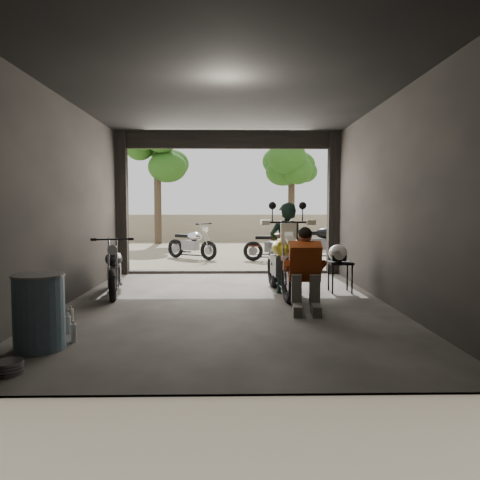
{
  "coord_description": "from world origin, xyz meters",
  "views": [
    {
      "loc": [
        0.06,
        -7.17,
        1.52
      ],
      "look_at": [
        0.21,
        0.6,
        0.98
      ],
      "focal_mm": 35.0,
      "sensor_mm": 36.0,
      "label": 1
    }
  ],
  "objects_px": {
    "stool": "(340,266)",
    "helmet": "(338,253)",
    "main_bike": "(281,257)",
    "outside_bike_b": "(275,243)",
    "rider": "(286,248)",
    "mechanic": "(306,272)",
    "outside_bike_c": "(321,239)",
    "sign_post": "(360,208)",
    "oil_drum": "(39,313)",
    "outside_bike_a": "(192,241)",
    "left_bike": "(114,266)"
  },
  "relations": [
    {
      "from": "stool",
      "to": "helmet",
      "type": "bearing_deg",
      "value": -134.73
    },
    {
      "from": "main_bike",
      "to": "outside_bike_b",
      "type": "distance_m",
      "value": 5.16
    },
    {
      "from": "rider",
      "to": "mechanic",
      "type": "height_order",
      "value": "rider"
    },
    {
      "from": "outside_bike_c",
      "to": "rider",
      "type": "height_order",
      "value": "rider"
    },
    {
      "from": "helmet",
      "to": "sign_post",
      "type": "bearing_deg",
      "value": 53.8
    },
    {
      "from": "outside_bike_b",
      "to": "sign_post",
      "type": "relative_size",
      "value": 0.69
    },
    {
      "from": "outside_bike_c",
      "to": "mechanic",
      "type": "bearing_deg",
      "value": -178.37
    },
    {
      "from": "main_bike",
      "to": "sign_post",
      "type": "height_order",
      "value": "sign_post"
    },
    {
      "from": "helmet",
      "to": "sign_post",
      "type": "relative_size",
      "value": 0.15
    },
    {
      "from": "outside_bike_c",
      "to": "rider",
      "type": "bearing_deg",
      "value": 177.05
    },
    {
      "from": "outside_bike_b",
      "to": "oil_drum",
      "type": "height_order",
      "value": "outside_bike_b"
    },
    {
      "from": "helmet",
      "to": "sign_post",
      "type": "distance_m",
      "value": 2.5
    },
    {
      "from": "outside_bike_a",
      "to": "stool",
      "type": "distance_m",
      "value": 6.37
    },
    {
      "from": "outside_bike_b",
      "to": "oil_drum",
      "type": "relative_size",
      "value": 1.93
    },
    {
      "from": "outside_bike_b",
      "to": "main_bike",
      "type": "bearing_deg",
      "value": -178.23
    },
    {
      "from": "oil_drum",
      "to": "outside_bike_a",
      "type": "bearing_deg",
      "value": 84.39
    },
    {
      "from": "main_bike",
      "to": "sign_post",
      "type": "xyz_separation_m",
      "value": [
        1.99,
        2.27,
        0.85
      ]
    },
    {
      "from": "left_bike",
      "to": "helmet",
      "type": "relative_size",
      "value": 4.4
    },
    {
      "from": "outside_bike_a",
      "to": "stool",
      "type": "xyz_separation_m",
      "value": [
        3.1,
        -5.57,
        -0.05
      ]
    },
    {
      "from": "main_bike",
      "to": "rider",
      "type": "bearing_deg",
      "value": 46.86
    },
    {
      "from": "oil_drum",
      "to": "sign_post",
      "type": "distance_m",
      "value": 7.34
    },
    {
      "from": "outside_bike_a",
      "to": "left_bike",
      "type": "bearing_deg",
      "value": -153.69
    },
    {
      "from": "helmet",
      "to": "oil_drum",
      "type": "bearing_deg",
      "value": -152.32
    },
    {
      "from": "rider",
      "to": "main_bike",
      "type": "bearing_deg",
      "value": 47.85
    },
    {
      "from": "helmet",
      "to": "sign_post",
      "type": "xyz_separation_m",
      "value": [
        0.98,
        2.15,
        0.8
      ]
    },
    {
      "from": "outside_bike_b",
      "to": "rider",
      "type": "xyz_separation_m",
      "value": [
        -0.27,
        -5.01,
        0.27
      ]
    },
    {
      "from": "outside_bike_c",
      "to": "sign_post",
      "type": "xyz_separation_m",
      "value": [
        0.27,
        -3.02,
        0.89
      ]
    },
    {
      "from": "left_bike",
      "to": "helmet",
      "type": "bearing_deg",
      "value": -10.36
    },
    {
      "from": "left_bike",
      "to": "outside_bike_b",
      "type": "height_order",
      "value": "outside_bike_b"
    },
    {
      "from": "main_bike",
      "to": "mechanic",
      "type": "distance_m",
      "value": 1.4
    },
    {
      "from": "mechanic",
      "to": "sign_post",
      "type": "relative_size",
      "value": 0.53
    },
    {
      "from": "main_bike",
      "to": "mechanic",
      "type": "bearing_deg",
      "value": -85.68
    },
    {
      "from": "mechanic",
      "to": "helmet",
      "type": "bearing_deg",
      "value": 66.26
    },
    {
      "from": "mechanic",
      "to": "helmet",
      "type": "relative_size",
      "value": 3.47
    },
    {
      "from": "mechanic",
      "to": "sign_post",
      "type": "distance_m",
      "value": 4.17
    },
    {
      "from": "outside_bike_c",
      "to": "mechanic",
      "type": "distance_m",
      "value": 6.84
    },
    {
      "from": "outside_bike_b",
      "to": "outside_bike_c",
      "type": "height_order",
      "value": "outside_bike_c"
    },
    {
      "from": "outside_bike_a",
      "to": "helmet",
      "type": "distance_m",
      "value": 6.4
    },
    {
      "from": "stool",
      "to": "sign_post",
      "type": "relative_size",
      "value": 0.25
    },
    {
      "from": "main_bike",
      "to": "helmet",
      "type": "bearing_deg",
      "value": 2.45
    },
    {
      "from": "main_bike",
      "to": "mechanic",
      "type": "xyz_separation_m",
      "value": [
        0.21,
        -1.38,
        -0.07
      ]
    },
    {
      "from": "mechanic",
      "to": "stool",
      "type": "distance_m",
      "value": 1.79
    },
    {
      "from": "left_bike",
      "to": "rider",
      "type": "bearing_deg",
      "value": -9.68
    },
    {
      "from": "outside_bike_a",
      "to": "oil_drum",
      "type": "height_order",
      "value": "outside_bike_a"
    },
    {
      "from": "left_bike",
      "to": "helmet",
      "type": "xyz_separation_m",
      "value": [
        3.89,
        0.08,
        0.21
      ]
    },
    {
      "from": "oil_drum",
      "to": "rider",
      "type": "bearing_deg",
      "value": 47.06
    },
    {
      "from": "helmet",
      "to": "outside_bike_b",
      "type": "bearing_deg",
      "value": 85.43
    },
    {
      "from": "outside_bike_c",
      "to": "outside_bike_a",
      "type": "bearing_deg",
      "value": 97.49
    },
    {
      "from": "rider",
      "to": "stool",
      "type": "relative_size",
      "value": 2.86
    },
    {
      "from": "main_bike",
      "to": "rider",
      "type": "distance_m",
      "value": 0.22
    }
  ]
}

